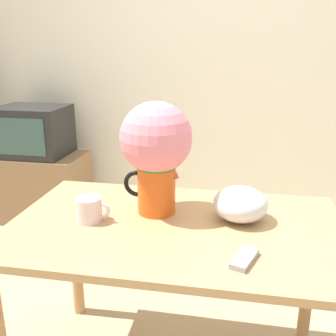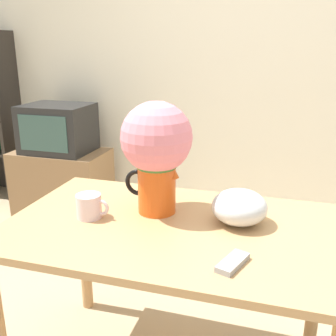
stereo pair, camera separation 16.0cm
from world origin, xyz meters
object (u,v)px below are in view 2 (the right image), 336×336
Objects in this scene: coffee_mug at (90,206)px; flower_vase at (156,148)px; white_bowl at (239,207)px; tv_set at (58,128)px.

flower_vase is at bearing 29.53° from coffee_mug.
tv_set is at bearing 140.21° from white_bowl.
coffee_mug is 0.64× the size of white_bowl.
white_bowl is 2.18m from tv_set.
flower_vase reaches higher than white_bowl.
tv_set is at bearing 133.91° from flower_vase.
flower_vase is 2.14× the size of white_bowl.
white_bowl is at bearing 11.58° from coffee_mug.
white_bowl is at bearing -39.79° from tv_set.
white_bowl is (0.59, 0.12, 0.02)m from coffee_mug.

